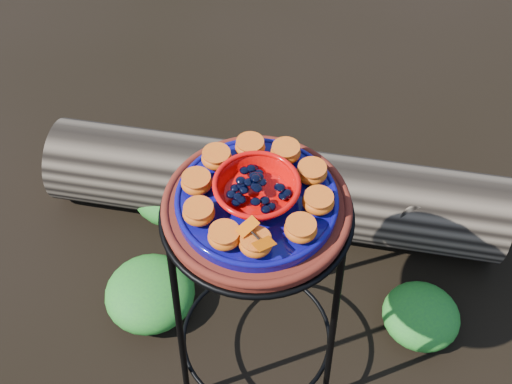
{
  "coord_description": "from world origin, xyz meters",
  "views": [
    {
      "loc": [
        0.01,
        -0.79,
        1.75
      ],
      "look_at": [
        -0.0,
        0.0,
        0.77
      ],
      "focal_mm": 45.0,
      "sensor_mm": 36.0,
      "label": 1
    }
  ],
  "objects_px": {
    "cobalt_plate": "(257,201)",
    "driftwood_log": "(273,188)",
    "plant_stand": "(257,299)",
    "terracotta_saucer": "(257,209)",
    "red_bowl": "(257,190)"
  },
  "relations": [
    {
      "from": "cobalt_plate",
      "to": "red_bowl",
      "type": "bearing_deg",
      "value": 0.0
    },
    {
      "from": "cobalt_plate",
      "to": "red_bowl",
      "type": "distance_m",
      "value": 0.03
    },
    {
      "from": "red_bowl",
      "to": "plant_stand",
      "type": "bearing_deg",
      "value": 0.0
    },
    {
      "from": "plant_stand",
      "to": "driftwood_log",
      "type": "bearing_deg",
      "value": 84.77
    },
    {
      "from": "plant_stand",
      "to": "terracotta_saucer",
      "type": "xyz_separation_m",
      "value": [
        0.0,
        0.0,
        0.37
      ]
    },
    {
      "from": "plant_stand",
      "to": "cobalt_plate",
      "type": "relative_size",
      "value": 2.15
    },
    {
      "from": "terracotta_saucer",
      "to": "red_bowl",
      "type": "bearing_deg",
      "value": 0.0
    },
    {
      "from": "plant_stand",
      "to": "driftwood_log",
      "type": "distance_m",
      "value": 0.57
    },
    {
      "from": "plant_stand",
      "to": "terracotta_saucer",
      "type": "height_order",
      "value": "terracotta_saucer"
    },
    {
      "from": "cobalt_plate",
      "to": "driftwood_log",
      "type": "distance_m",
      "value": 0.81
    },
    {
      "from": "cobalt_plate",
      "to": "driftwood_log",
      "type": "relative_size",
      "value": 0.22
    },
    {
      "from": "driftwood_log",
      "to": "red_bowl",
      "type": "bearing_deg",
      "value": -95.23
    },
    {
      "from": "terracotta_saucer",
      "to": "driftwood_log",
      "type": "height_order",
      "value": "terracotta_saucer"
    },
    {
      "from": "plant_stand",
      "to": "terracotta_saucer",
      "type": "distance_m",
      "value": 0.37
    },
    {
      "from": "cobalt_plate",
      "to": "driftwood_log",
      "type": "height_order",
      "value": "cobalt_plate"
    }
  ]
}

